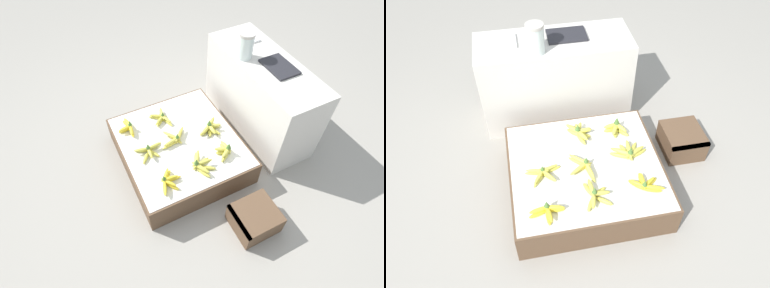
{
  "view_description": "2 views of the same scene",
  "coord_description": "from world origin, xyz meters",
  "views": [
    {
      "loc": [
        1.41,
        -0.6,
        2.06
      ],
      "look_at": [
        0.13,
        0.05,
        0.31
      ],
      "focal_mm": 28.0,
      "sensor_mm": 36.0,
      "label": 1
    },
    {
      "loc": [
        -0.35,
        -1.52,
        2.1
      ],
      "look_at": [
        -0.04,
        0.03,
        0.42
      ],
      "focal_mm": 35.0,
      "sensor_mm": 36.0,
      "label": 2
    }
  ],
  "objects": [
    {
      "name": "ground_plane",
      "position": [
        0.0,
        0.0,
        0.0
      ],
      "size": [
        10.0,
        10.0,
        0.0
      ],
      "primitive_type": "plane",
      "color": "gray"
    },
    {
      "name": "display_platform",
      "position": [
        0.0,
        0.0,
        0.12
      ],
      "size": [
        0.99,
        0.91,
        0.24
      ],
      "color": "brown",
      "rests_on": "ground_plane"
    },
    {
      "name": "back_vendor_table",
      "position": [
        -0.07,
        0.8,
        0.34
      ],
      "size": [
        1.12,
        0.43,
        0.68
      ],
      "color": "beige",
      "rests_on": "ground_plane"
    },
    {
      "name": "wooden_crate",
      "position": [
        0.78,
        0.22,
        0.09
      ],
      "size": [
        0.28,
        0.3,
        0.18
      ],
      "color": "brown",
      "rests_on": "ground_plane"
    },
    {
      "name": "banana_bunch_front_left",
      "position": [
        -0.29,
        -0.32,
        0.27
      ],
      "size": [
        0.22,
        0.12,
        0.1
      ],
      "color": "yellow",
      "rests_on": "display_platform"
    },
    {
      "name": "banana_bunch_front_midleft",
      "position": [
        0.0,
        -0.26,
        0.27
      ],
      "size": [
        0.17,
        0.22,
        0.1
      ],
      "color": "gold",
      "rests_on": "display_platform"
    },
    {
      "name": "banana_bunch_front_midright",
      "position": [
        0.32,
        -0.24,
        0.27
      ],
      "size": [
        0.21,
        0.18,
        0.09
      ],
      "color": "yellow",
      "rests_on": "display_platform"
    },
    {
      "name": "banana_bunch_middle_left",
      "position": [
        -0.28,
        -0.03,
        0.26
      ],
      "size": [
        0.24,
        0.15,
        0.08
      ],
      "color": "gold",
      "rests_on": "display_platform"
    },
    {
      "name": "banana_bunch_middle_midleft",
      "position": [
        -0.02,
        -0.03,
        0.27
      ],
      "size": [
        0.17,
        0.25,
        0.09
      ],
      "color": "#DBCC4C",
      "rests_on": "display_platform"
    },
    {
      "name": "banana_bunch_middle_midright",
      "position": [
        0.3,
        0.03,
        0.27
      ],
      "size": [
        0.26,
        0.17,
        0.11
      ],
      "color": "gold",
      "rests_on": "display_platform"
    },
    {
      "name": "banana_bunch_back_midleft",
      "position": [
        0.01,
        0.28,
        0.27
      ],
      "size": [
        0.18,
        0.21,
        0.11
      ],
      "color": "gold",
      "rests_on": "display_platform"
    },
    {
      "name": "banana_bunch_back_midright",
      "position": [
        0.27,
        0.26,
        0.27
      ],
      "size": [
        0.17,
        0.13,
        0.12
      ],
      "color": "gold",
      "rests_on": "display_platform"
    },
    {
      "name": "glass_jar",
      "position": [
        -0.2,
        0.67,
        0.79
      ],
      "size": [
        0.12,
        0.12,
        0.21
      ],
      "color": "silver",
      "rests_on": "back_vendor_table"
    },
    {
      "name": "foam_tray_white",
      "position": [
        -0.44,
        0.83,
        0.69
      ],
      "size": [
        0.22,
        0.18,
        0.02
      ],
      "color": "white",
      "rests_on": "back_vendor_table"
    },
    {
      "name": "foam_tray_dark",
      "position": [
        0.03,
        0.84,
        0.69
      ],
      "size": [
        0.28,
        0.19,
        0.02
      ],
      "color": "#232328",
      "rests_on": "back_vendor_table"
    }
  ]
}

